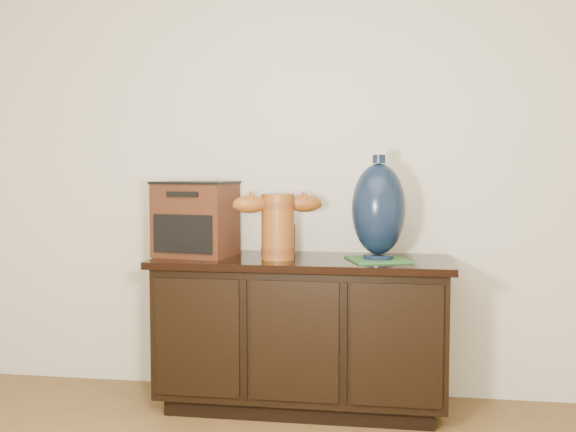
% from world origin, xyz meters
% --- Properties ---
extents(room, '(5.00, 5.00, 5.00)m').
position_xyz_m(room, '(0.00, 0.00, 1.30)').
color(room, brown).
rests_on(room, ground).
extents(sideboard, '(1.46, 0.56, 0.75)m').
position_xyz_m(sideboard, '(0.00, 2.23, 0.39)').
color(sideboard, black).
rests_on(sideboard, ground).
extents(terracotta_vessel, '(0.44, 0.26, 0.32)m').
position_xyz_m(terracotta_vessel, '(-0.11, 2.17, 0.94)').
color(terracotta_vessel, brown).
rests_on(terracotta_vessel, sideboard).
extents(tv_radio, '(0.42, 0.36, 0.38)m').
position_xyz_m(tv_radio, '(-0.54, 2.23, 0.94)').
color(tv_radio, '#3D1C0F').
rests_on(tv_radio, sideboard).
extents(green_mat, '(0.34, 0.34, 0.01)m').
position_xyz_m(green_mat, '(0.37, 2.20, 0.76)').
color(green_mat, '#2D602B').
rests_on(green_mat, sideboard).
extents(lamp_base, '(0.33, 0.33, 0.50)m').
position_xyz_m(lamp_base, '(0.37, 2.20, 1.00)').
color(lamp_base, black).
rests_on(lamp_base, green_mat).
extents(spray_can, '(0.06, 0.06, 0.18)m').
position_xyz_m(spray_can, '(-0.08, 2.36, 0.84)').
color(spray_can, '#5D1710').
rests_on(spray_can, sideboard).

